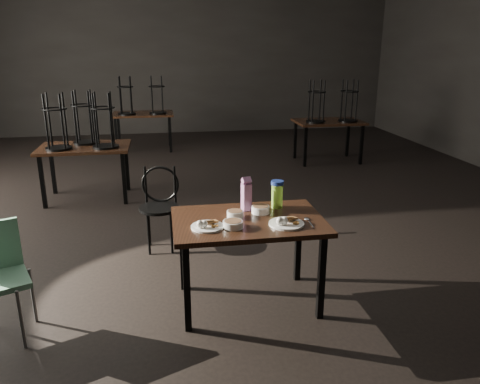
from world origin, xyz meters
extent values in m
plane|color=black|center=(0.00, 0.00, 0.00)|extent=(12.00, 12.00, 0.00)
cube|color=black|center=(0.00, 6.00, 1.60)|extent=(10.00, 0.04, 3.20)
cube|color=black|center=(0.14, -2.02, 0.73)|extent=(1.20, 0.80, 0.04)
cube|color=black|center=(-0.38, -2.34, 0.35)|extent=(0.05, 0.05, 0.71)
cube|color=black|center=(0.66, -2.34, 0.35)|extent=(0.05, 0.05, 0.71)
cube|color=black|center=(-0.38, -1.70, 0.35)|extent=(0.05, 0.05, 0.71)
cube|color=black|center=(0.66, -1.70, 0.35)|extent=(0.05, 0.05, 0.71)
cylinder|color=white|center=(-0.20, -2.15, 0.76)|extent=(0.25, 0.25, 0.02)
cube|color=#AC743D|center=(-0.19, -2.11, 0.81)|extent=(0.09, 0.09, 0.04)
cube|color=#AC743D|center=(-0.16, -2.11, 0.81)|extent=(0.11, 0.11, 0.03)
ellipsoid|color=white|center=(-0.26, -2.18, 0.80)|extent=(0.05, 0.05, 0.06)
ellipsoid|color=white|center=(-0.22, -2.18, 0.80)|extent=(0.05, 0.05, 0.06)
cylinder|color=white|center=(0.41, -2.19, 0.76)|extent=(0.27, 0.27, 0.02)
cube|color=#AC743D|center=(0.42, -2.15, 0.82)|extent=(0.10, 0.10, 0.05)
cube|color=#AC743D|center=(0.45, -2.15, 0.82)|extent=(0.11, 0.11, 0.03)
ellipsoid|color=white|center=(0.35, -2.23, 0.80)|extent=(0.05, 0.05, 0.07)
ellipsoid|color=white|center=(0.38, -2.23, 0.80)|extent=(0.05, 0.05, 0.07)
cylinder|color=white|center=(0.05, -1.97, 0.78)|extent=(0.13, 0.13, 0.05)
cylinder|color=brown|center=(0.05, -1.97, 0.79)|extent=(0.11, 0.11, 0.01)
cylinder|color=white|center=(0.27, -1.90, 0.78)|extent=(0.15, 0.15, 0.06)
cylinder|color=brown|center=(0.27, -1.90, 0.80)|extent=(0.13, 0.13, 0.01)
cylinder|color=white|center=(0.00, -2.18, 0.78)|extent=(0.15, 0.15, 0.05)
cylinder|color=brown|center=(0.00, -2.18, 0.80)|extent=(0.13, 0.13, 0.01)
cube|color=#8B1971|center=(0.17, -1.81, 0.87)|extent=(0.08, 0.08, 0.23)
cube|color=#8B1971|center=(0.17, -1.81, 1.00)|extent=(0.09, 0.09, 0.07)
cylinder|color=#9DDD41|center=(0.43, -1.79, 0.85)|extent=(0.10, 0.10, 0.20)
cylinder|color=navy|center=(0.43, -1.79, 0.97)|extent=(0.11, 0.11, 0.03)
ellipsoid|color=silver|center=(0.60, -2.11, 0.76)|extent=(0.05, 0.06, 0.01)
cube|color=silver|center=(0.60, -2.22, 0.75)|extent=(0.01, 0.14, 0.00)
cylinder|color=black|center=(-0.57, -0.82, 0.46)|extent=(0.41, 0.41, 0.03)
torus|color=black|center=(-0.55, -0.65, 0.67)|extent=(0.40, 0.08, 0.40)
cylinder|color=black|center=(-0.46, -0.70, 0.23)|extent=(0.03, 0.03, 0.46)
cylinder|color=black|center=(-0.69, -0.70, 0.23)|extent=(0.03, 0.03, 0.46)
cylinder|color=black|center=(-0.69, -0.94, 0.23)|extent=(0.03, 0.03, 0.46)
cylinder|color=black|center=(-0.46, -0.94, 0.23)|extent=(0.03, 0.03, 0.46)
cylinder|color=slate|center=(-1.55, -2.37, 0.23)|extent=(0.02, 0.02, 0.46)
cylinder|color=slate|center=(-1.55, -2.04, 0.23)|extent=(0.02, 0.02, 0.46)
cube|color=black|center=(-1.55, 1.06, 0.73)|extent=(1.20, 0.80, 0.04)
cube|color=black|center=(-2.07, 0.74, 0.35)|extent=(0.05, 0.05, 0.71)
cube|color=black|center=(-1.03, 0.74, 0.35)|extent=(0.05, 0.05, 0.71)
cube|color=black|center=(-2.07, 1.38, 0.35)|extent=(0.05, 0.05, 0.71)
cube|color=black|center=(-1.03, 1.38, 0.35)|extent=(0.05, 0.05, 0.71)
cylinder|color=black|center=(-1.85, 0.91, 0.77)|extent=(0.34, 0.34, 0.03)
torus|color=black|center=(-1.85, 0.91, 1.27)|extent=(0.32, 0.32, 0.02)
cylinder|color=black|center=(-1.75, 1.01, 1.13)|extent=(0.03, 0.03, 0.70)
cylinder|color=black|center=(-1.95, 1.01, 1.13)|extent=(0.03, 0.03, 0.70)
cylinder|color=black|center=(-1.95, 0.81, 1.13)|extent=(0.03, 0.03, 0.70)
cylinder|color=black|center=(-1.75, 0.81, 1.13)|extent=(0.03, 0.03, 0.70)
cylinder|color=black|center=(-1.25, 0.91, 0.77)|extent=(0.34, 0.34, 0.03)
torus|color=black|center=(-1.25, 0.91, 1.27)|extent=(0.32, 0.32, 0.02)
cylinder|color=black|center=(-1.15, 1.01, 1.13)|extent=(0.03, 0.03, 0.70)
cylinder|color=black|center=(-1.35, 1.01, 1.13)|extent=(0.03, 0.03, 0.70)
cylinder|color=black|center=(-1.35, 0.81, 1.13)|extent=(0.03, 0.03, 0.70)
cylinder|color=black|center=(-1.15, 0.81, 1.13)|extent=(0.03, 0.03, 0.70)
cylinder|color=black|center=(-1.55, 1.24, 0.77)|extent=(0.34, 0.34, 0.03)
torus|color=black|center=(-1.55, 1.24, 1.27)|extent=(0.32, 0.32, 0.02)
cylinder|color=black|center=(-1.45, 1.34, 1.13)|extent=(0.03, 0.03, 0.70)
cylinder|color=black|center=(-1.65, 1.34, 1.13)|extent=(0.03, 0.03, 0.70)
cylinder|color=black|center=(-1.65, 1.14, 1.13)|extent=(0.03, 0.03, 0.70)
cylinder|color=black|center=(-1.45, 1.14, 1.13)|extent=(0.03, 0.03, 0.70)
cube|color=black|center=(2.48, 2.60, 0.73)|extent=(1.20, 0.80, 0.04)
cube|color=black|center=(1.96, 2.28, 0.35)|extent=(0.05, 0.05, 0.71)
cube|color=black|center=(3.00, 2.28, 0.35)|extent=(0.05, 0.05, 0.71)
cube|color=black|center=(1.96, 2.92, 0.35)|extent=(0.05, 0.05, 0.71)
cube|color=black|center=(3.00, 2.92, 0.35)|extent=(0.05, 0.05, 0.71)
cylinder|color=black|center=(2.18, 2.45, 0.77)|extent=(0.34, 0.34, 0.03)
torus|color=black|center=(2.18, 2.45, 1.27)|extent=(0.32, 0.32, 0.02)
cylinder|color=black|center=(2.28, 2.55, 1.13)|extent=(0.03, 0.03, 0.70)
cylinder|color=black|center=(2.08, 2.55, 1.13)|extent=(0.03, 0.03, 0.70)
cylinder|color=black|center=(2.08, 2.35, 1.13)|extent=(0.03, 0.03, 0.70)
cylinder|color=black|center=(2.28, 2.35, 1.13)|extent=(0.03, 0.03, 0.70)
cylinder|color=black|center=(2.78, 2.45, 0.77)|extent=(0.34, 0.34, 0.03)
torus|color=black|center=(2.78, 2.45, 1.27)|extent=(0.32, 0.32, 0.02)
cylinder|color=black|center=(2.88, 2.55, 1.13)|extent=(0.03, 0.03, 0.70)
cylinder|color=black|center=(2.68, 2.55, 1.13)|extent=(0.03, 0.03, 0.70)
cylinder|color=black|center=(2.68, 2.35, 1.13)|extent=(0.03, 0.03, 0.70)
cylinder|color=black|center=(2.88, 2.35, 1.13)|extent=(0.03, 0.03, 0.70)
cube|color=black|center=(-0.86, 4.14, 0.73)|extent=(1.20, 0.80, 0.04)
cube|color=black|center=(-1.38, 3.82, 0.35)|extent=(0.05, 0.05, 0.71)
cube|color=black|center=(-0.34, 3.82, 0.35)|extent=(0.05, 0.05, 0.71)
cube|color=black|center=(-1.38, 4.46, 0.35)|extent=(0.05, 0.05, 0.71)
cube|color=black|center=(-0.34, 4.46, 0.35)|extent=(0.05, 0.05, 0.71)
cylinder|color=black|center=(-1.16, 3.99, 0.77)|extent=(0.34, 0.34, 0.03)
torus|color=black|center=(-1.16, 3.99, 1.27)|extent=(0.32, 0.32, 0.02)
cylinder|color=black|center=(-1.06, 4.09, 1.13)|extent=(0.03, 0.03, 0.70)
cylinder|color=black|center=(-1.26, 4.09, 1.13)|extent=(0.03, 0.03, 0.70)
cylinder|color=black|center=(-1.26, 3.89, 1.13)|extent=(0.03, 0.03, 0.70)
cylinder|color=black|center=(-1.06, 3.89, 1.13)|extent=(0.03, 0.03, 0.70)
cylinder|color=black|center=(-0.56, 3.99, 0.77)|extent=(0.34, 0.34, 0.03)
torus|color=black|center=(-0.56, 3.99, 1.27)|extent=(0.32, 0.32, 0.02)
cylinder|color=black|center=(-0.46, 4.09, 1.13)|extent=(0.03, 0.03, 0.70)
cylinder|color=black|center=(-0.66, 4.09, 1.13)|extent=(0.03, 0.03, 0.70)
cylinder|color=black|center=(-0.66, 3.89, 1.13)|extent=(0.03, 0.03, 0.70)
cylinder|color=black|center=(-0.46, 3.89, 1.13)|extent=(0.03, 0.03, 0.70)
camera|label=1|loc=(-0.50, -5.44, 2.09)|focal=35.00mm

